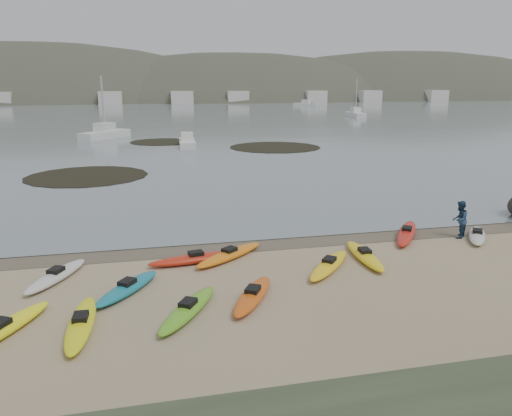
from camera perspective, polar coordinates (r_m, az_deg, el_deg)
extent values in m
plane|color=tan|center=(21.95, 0.00, -3.80)|extent=(600.00, 600.00, 0.00)
plane|color=brown|center=(21.67, 0.18, -4.03)|extent=(60.00, 60.00, 0.00)
plane|color=slate|center=(320.46, -12.31, 12.65)|extent=(1200.00, 1200.00, 0.00)
ellipsoid|color=orange|center=(19.77, -3.04, -5.35)|extent=(3.34, 2.88, 0.34)
ellipsoid|color=yellow|center=(20.11, 12.29, -5.34)|extent=(0.93, 3.61, 0.34)
ellipsoid|color=#62B123|center=(15.38, -7.76, -11.40)|extent=(2.41, 3.38, 0.34)
ellipsoid|color=beige|center=(24.22, 23.94, -2.90)|extent=(2.27, 2.80, 0.34)
ellipsoid|color=#FFFA15|center=(15.72, -27.19, -12.35)|extent=(2.50, 3.71, 0.34)
ellipsoid|color=#D65612|center=(16.14, -0.37, -9.97)|extent=(2.21, 3.18, 0.34)
ellipsoid|color=yellow|center=(18.87, 8.36, -6.47)|extent=(2.83, 3.17, 0.34)
ellipsoid|color=red|center=(19.47, -6.87, -5.76)|extent=(3.82, 1.32, 0.34)
ellipsoid|color=silver|center=(19.02, -21.85, -7.21)|extent=(2.13, 3.35, 0.34)
ellipsoid|color=red|center=(23.52, 16.83, -2.75)|extent=(2.96, 3.82, 0.34)
ellipsoid|color=yellow|center=(15.24, -19.36, -12.37)|extent=(0.84, 3.64, 0.34)
ellipsoid|color=#16768C|center=(17.22, -14.47, -8.85)|extent=(2.42, 3.06, 0.34)
imported|color=navy|center=(23.98, 22.25, -1.22)|extent=(1.04, 1.02, 1.69)
cylinder|color=black|center=(38.96, -18.76, 3.45)|extent=(8.85, 8.85, 0.04)
cylinder|color=black|center=(53.64, 2.17, 6.94)|extent=(9.71, 9.71, 0.04)
cylinder|color=black|center=(59.44, -10.65, 7.42)|extent=(7.44, 7.44, 0.04)
cube|color=silver|center=(65.03, -16.87, 8.05)|extent=(6.10, 7.09, 1.03)
cube|color=silver|center=(54.65, -7.87, 7.35)|extent=(1.95, 5.90, 0.81)
cube|color=silver|center=(103.76, 11.29, 10.45)|extent=(2.54, 7.35, 1.01)
cube|color=silver|center=(148.97, 5.70, 11.69)|extent=(6.80, 5.85, 0.99)
ellipsoid|color=#384235|center=(220.50, -23.46, 6.56)|extent=(220.00, 120.00, 80.00)
ellipsoid|color=#384235|center=(215.19, -2.18, 8.28)|extent=(200.00, 110.00, 68.00)
ellipsoid|color=#384235|center=(254.29, 16.76, 8.20)|extent=(230.00, 130.00, 76.00)
cube|color=beige|center=(169.59, -26.09, 11.16)|extent=(7.00, 5.00, 4.00)
cube|color=beige|center=(165.96, -17.84, 11.87)|extent=(7.00, 5.00, 4.00)
cube|color=beige|center=(165.77, -9.37, 12.34)|extent=(7.00, 5.00, 4.00)
cube|color=beige|center=(169.01, -1.03, 12.56)|extent=(7.00, 5.00, 4.00)
cube|color=beige|center=(175.51, 6.85, 12.52)|extent=(7.00, 5.00, 4.00)
cube|color=beige|center=(184.92, 14.04, 12.29)|extent=(7.00, 5.00, 4.00)
cube|color=beige|center=(196.82, 20.44, 11.92)|extent=(7.00, 5.00, 4.00)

